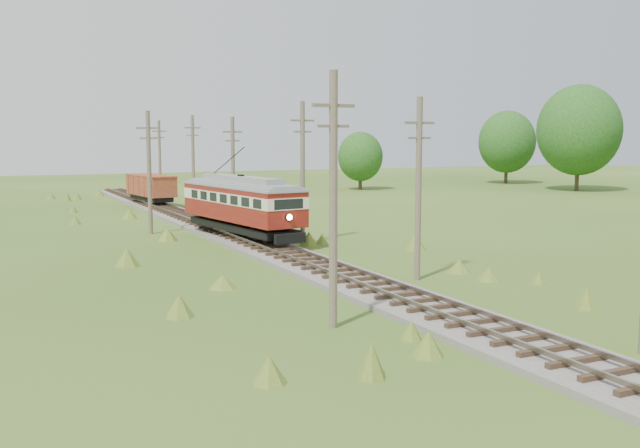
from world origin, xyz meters
TOP-DOWN VIEW (x-y plane):
  - railbed_main at (0.00, 34.00)m, footprint 3.60×96.00m
  - streetcar at (0.00, 33.63)m, footprint 4.47×12.36m
  - gondola at (-0.00, 60.25)m, footprint 3.52×8.00m
  - gravel_pile at (4.22, 46.91)m, footprint 3.49×3.70m
  - utility_pole_r_2 at (3.30, 18.00)m, footprint 1.60×0.30m
  - utility_pole_r_3 at (3.20, 31.00)m, footprint 1.60×0.30m
  - utility_pole_r_4 at (3.00, 44.00)m, footprint 1.60×0.30m
  - utility_pole_r_5 at (3.40, 57.00)m, footprint 1.60×0.30m
  - utility_pole_r_6 at (3.20, 70.00)m, footprint 1.60×0.30m
  - utility_pole_l_a at (-4.20, 12.00)m, footprint 1.60×0.30m
  - utility_pole_l_b at (-4.50, 40.00)m, footprint 1.60×0.30m
  - tree_right_4 at (54.00, 58.00)m, footprint 10.50×10.50m
  - tree_right_5 at (56.00, 74.00)m, footprint 8.40×8.40m
  - tree_mid_b at (30.00, 72.00)m, footprint 5.88×5.88m

SIDE VIEW (x-z plane):
  - railbed_main at x=0.00m, z-range -0.09..0.48m
  - gravel_pile at x=4.22m, z-range -0.04..1.23m
  - gondola at x=0.00m, z-range 0.66..3.23m
  - streetcar at x=0.00m, z-range -0.19..5.41m
  - utility_pole_r_4 at x=3.00m, z-range 0.12..8.52m
  - tree_mid_b at x=30.00m, z-range 0.54..8.12m
  - utility_pole_r_2 at x=3.30m, z-range 0.12..8.72m
  - utility_pole_l_b at x=-4.50m, z-range 0.12..8.72m
  - utility_pole_r_6 at x=3.20m, z-range 0.12..8.82m
  - utility_pole_r_5 at x=3.40m, z-range 0.13..9.03m
  - utility_pole_r_3 at x=3.20m, z-range 0.13..9.13m
  - utility_pole_l_a at x=-4.20m, z-range 0.13..9.13m
  - tree_right_5 at x=56.00m, z-range 0.78..11.60m
  - tree_right_4 at x=54.00m, z-range 0.98..14.51m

